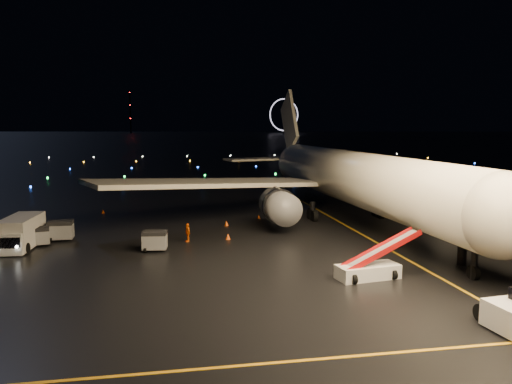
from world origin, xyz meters
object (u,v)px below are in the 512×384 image
belt_loader (368,257)px  crew_c (188,232)px  service_truck (21,232)px  baggage_cart_2 (61,231)px  baggage_cart_0 (155,241)px  airliner (343,147)px  baggage_cart_1 (38,237)px

belt_loader → crew_c: size_ratio=3.76×
service_truck → baggage_cart_2: service_truck is taller
service_truck → baggage_cart_0: service_truck is taller
belt_loader → service_truck: belt_loader is taller
belt_loader → airliner: bearing=65.7°
crew_c → baggage_cart_1: bearing=-109.4°
crew_c → baggage_cart_1: crew_c is taller
baggage_cart_2 → crew_c: bearing=-13.3°
belt_loader → crew_c: (-12.20, 13.81, -0.72)m
baggage_cart_1 → baggage_cart_0: bearing=-33.8°
crew_c → baggage_cart_2: (-11.84, 2.53, 0.07)m
baggage_cart_0 → crew_c: bearing=52.7°
airliner → baggage_cart_2: 32.35m
airliner → crew_c: (-18.75, -10.06, -7.43)m
service_truck → baggage_cart_1: size_ratio=3.90×
belt_loader → baggage_cart_2: belt_loader is taller
belt_loader → baggage_cart_1: 29.52m
airliner → belt_loader: airliner is taller
crew_c → baggage_cart_2: size_ratio=0.79×
service_truck → baggage_cart_1: (1.21, 0.48, -0.58)m
airliner → baggage_cart_0: bearing=-150.6°
airliner → belt_loader: bearing=-107.1°
baggage_cart_0 → baggage_cart_2: size_ratio=0.92×
belt_loader → baggage_cart_0: belt_loader is taller
belt_loader → baggage_cart_1: (-25.69, 14.52, -0.76)m
service_truck → baggage_cart_0: size_ratio=3.77×
airliner → service_truck: bearing=-165.3°
baggage_cart_0 → baggage_cart_1: bearing=167.4°
belt_loader → service_truck: size_ratio=0.85×
baggage_cart_2 → baggage_cart_1: bearing=-133.5°
belt_loader → service_truck: 30.34m
baggage_cart_0 → baggage_cart_2: bearing=154.9°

